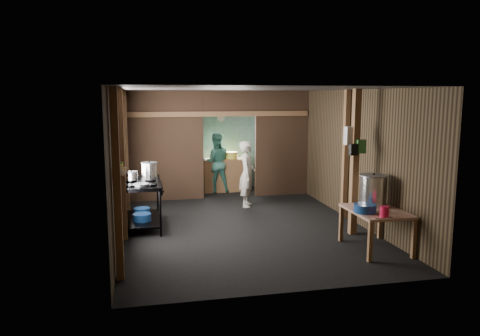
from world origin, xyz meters
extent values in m
cube|color=black|center=(0.00, 0.00, 0.00)|extent=(4.50, 7.00, 0.00)
cube|color=#3E3B39|center=(0.00, 0.00, 2.60)|extent=(4.50, 7.00, 0.00)
cube|color=#483823|center=(0.00, 3.50, 1.30)|extent=(4.50, 0.00, 2.60)
cube|color=#483823|center=(0.00, -3.50, 1.30)|extent=(4.50, 0.00, 2.60)
cube|color=#483823|center=(-2.25, 0.00, 1.30)|extent=(0.00, 7.00, 2.60)
cube|color=#483823|center=(2.25, 0.00, 1.30)|extent=(0.00, 7.00, 2.60)
cube|color=#452C1E|center=(-1.32, 2.20, 1.30)|extent=(1.85, 0.10, 2.60)
cube|color=#452C1E|center=(1.57, 2.20, 1.30)|extent=(1.35, 0.10, 2.60)
cube|color=#452C1E|center=(0.25, 2.20, 2.30)|extent=(1.30, 0.10, 0.60)
cube|color=#76B9AE|center=(0.00, 3.44, 1.25)|extent=(4.40, 0.06, 2.50)
cube|color=brown|center=(0.30, 2.95, 0.42)|extent=(1.20, 0.50, 0.85)
cylinder|color=silver|center=(0.25, 3.40, 1.90)|extent=(0.20, 0.03, 0.20)
cube|color=brown|center=(-2.18, -2.60, 1.30)|extent=(0.10, 0.12, 2.60)
cube|color=brown|center=(-2.18, -0.80, 1.30)|extent=(0.10, 0.12, 2.60)
cube|color=brown|center=(-2.18, 1.20, 1.30)|extent=(0.10, 0.12, 2.60)
cube|color=brown|center=(2.18, -0.20, 1.30)|extent=(0.10, 0.12, 2.60)
cube|color=brown|center=(1.85, -1.30, 1.30)|extent=(0.12, 0.12, 2.60)
cube|color=brown|center=(0.00, 2.15, 2.05)|extent=(4.40, 0.12, 0.12)
cylinder|color=slate|center=(-2.21, 0.40, 1.65)|extent=(0.03, 0.34, 0.34)
cylinder|color=black|center=(-2.21, 0.80, 1.55)|extent=(0.03, 0.30, 0.30)
cube|color=brown|center=(-2.15, -2.10, 1.40)|extent=(0.14, 0.80, 0.03)
cylinder|color=silver|center=(-2.15, -2.35, 1.47)|extent=(0.07, 0.07, 0.10)
cylinder|color=#EFE449|center=(-2.15, -2.10, 1.47)|extent=(0.08, 0.08, 0.10)
cylinder|color=#3A853C|center=(-2.15, -1.88, 1.47)|extent=(0.06, 0.06, 0.10)
cube|color=silver|center=(1.80, -1.22, 1.78)|extent=(0.22, 0.15, 0.32)
cube|color=#3A853C|center=(1.92, -1.36, 1.60)|extent=(0.16, 0.12, 0.24)
cube|color=black|center=(1.78, -1.38, 1.55)|extent=(0.14, 0.10, 0.20)
cylinder|color=silver|center=(-2.05, 0.37, 0.93)|extent=(0.16, 0.16, 0.09)
cylinder|color=navy|center=(-1.88, -0.26, 0.24)|extent=(0.34, 0.34, 0.14)
cylinder|color=navy|center=(-1.88, 0.24, 0.23)|extent=(0.31, 0.31, 0.12)
cylinder|color=navy|center=(1.57, -2.29, 0.72)|extent=(0.39, 0.39, 0.13)
cylinder|color=red|center=(1.73, -2.61, 0.74)|extent=(0.16, 0.16, 0.17)
cube|color=silver|center=(1.68, -2.68, 0.67)|extent=(0.30, 0.05, 0.01)
cylinder|color=#EFE449|center=(0.44, 2.95, 0.94)|extent=(0.32, 0.32, 0.18)
cylinder|color=#A62A2F|center=(0.03, 2.95, 0.92)|extent=(0.11, 0.11, 0.13)
imported|color=beige|center=(0.45, 1.16, 0.74)|extent=(0.50, 0.62, 1.49)
imported|color=teal|center=(0.01, 2.86, 0.77)|extent=(0.76, 0.59, 1.55)
camera|label=1|loc=(-1.84, -8.81, 2.48)|focal=34.60mm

